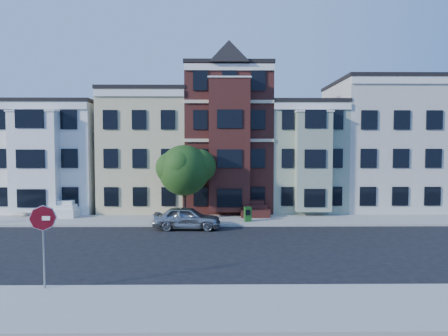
{
  "coord_description": "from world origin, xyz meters",
  "views": [
    {
      "loc": [
        -0.75,
        -21.19,
        5.47
      ],
      "look_at": [
        -0.48,
        3.09,
        4.2
      ],
      "focal_mm": 32.0,
      "sensor_mm": 36.0,
      "label": 1
    }
  ],
  "objects_px": {
    "stop_sign": "(44,241)",
    "street_tree": "(184,174)",
    "newspaper_box": "(248,214)",
    "parked_car": "(187,218)"
  },
  "relations": [
    {
      "from": "stop_sign",
      "to": "street_tree",
      "type": "bearing_deg",
      "value": 73.03
    },
    {
      "from": "newspaper_box",
      "to": "stop_sign",
      "type": "relative_size",
      "value": 0.29
    },
    {
      "from": "newspaper_box",
      "to": "parked_car",
      "type": "bearing_deg",
      "value": -166.89
    },
    {
      "from": "street_tree",
      "to": "newspaper_box",
      "type": "xyz_separation_m",
      "value": [
        4.59,
        -0.61,
        -2.86
      ]
    },
    {
      "from": "parked_car",
      "to": "newspaper_box",
      "type": "relative_size",
      "value": 4.28
    },
    {
      "from": "street_tree",
      "to": "parked_car",
      "type": "bearing_deg",
      "value": -81.19
    },
    {
      "from": "newspaper_box",
      "to": "stop_sign",
      "type": "xyz_separation_m",
      "value": [
        -8.63,
        -13.45,
        1.26
      ]
    },
    {
      "from": "street_tree",
      "to": "newspaper_box",
      "type": "relative_size",
      "value": 6.48
    },
    {
      "from": "newspaper_box",
      "to": "stop_sign",
      "type": "height_order",
      "value": "stop_sign"
    },
    {
      "from": "street_tree",
      "to": "stop_sign",
      "type": "height_order",
      "value": "street_tree"
    }
  ]
}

